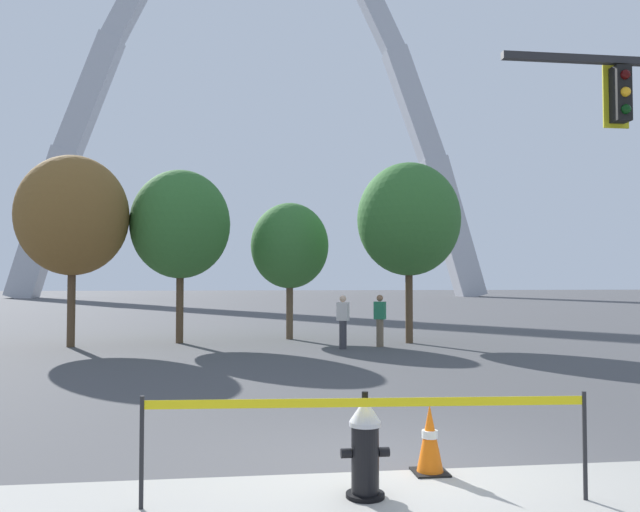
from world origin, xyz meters
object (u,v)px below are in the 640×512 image
at_px(fire_hydrant, 365,448).
at_px(monument_arch, 257,108).
at_px(pedestrian_walking_left, 380,320).
at_px(traffic_cone_by_hydrant, 430,440).
at_px(pedestrian_standing_center, 343,321).

height_order(fire_hydrant, monument_arch, monument_arch).
bearing_deg(pedestrian_walking_left, fire_hydrant, -103.14).
xyz_separation_m(traffic_cone_by_hydrant, monument_arch, (-0.38, 69.24, 22.73)).
xyz_separation_m(traffic_cone_by_hydrant, pedestrian_walking_left, (2.22, 12.41, 0.46)).
bearing_deg(pedestrian_standing_center, fire_hydrant, -98.22).
height_order(traffic_cone_by_hydrant, pedestrian_walking_left, pedestrian_walking_left).
relative_size(traffic_cone_by_hydrant, pedestrian_standing_center, 0.46).
bearing_deg(traffic_cone_by_hydrant, pedestrian_standing_center, 85.25).
bearing_deg(fire_hydrant, monument_arch, 89.64).
xyz_separation_m(fire_hydrant, pedestrian_walking_left, (3.04, 13.04, 0.35)).
relative_size(fire_hydrant, monument_arch, 0.02).
relative_size(fire_hydrant, pedestrian_standing_center, 0.62).
height_order(pedestrian_walking_left, pedestrian_standing_center, same).
distance_m(fire_hydrant, pedestrian_standing_center, 12.66).
bearing_deg(pedestrian_standing_center, monument_arch, 91.36).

